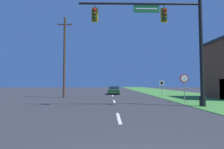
{
  "coord_description": "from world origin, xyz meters",
  "views": [
    {
      "loc": [
        -0.46,
        -2.71,
        1.69
      ],
      "look_at": [
        0.0,
        28.37,
        3.33
      ],
      "focal_mm": 28.0,
      "sensor_mm": 36.0,
      "label": 1
    }
  ],
  "objects_px": {
    "route_sign_post": "(162,85)",
    "stop_sign": "(184,82)",
    "car_ahead": "(114,90)",
    "utility_pole_near": "(64,56)",
    "signal_mast": "(172,37)"
  },
  "relations": [
    {
      "from": "signal_mast",
      "to": "utility_pole_near",
      "type": "relative_size",
      "value": 0.95
    },
    {
      "from": "car_ahead",
      "to": "utility_pole_near",
      "type": "distance_m",
      "value": 10.74
    },
    {
      "from": "signal_mast",
      "to": "car_ahead",
      "type": "height_order",
      "value": "signal_mast"
    },
    {
      "from": "route_sign_post",
      "to": "stop_sign",
      "type": "bearing_deg",
      "value": -88.61
    },
    {
      "from": "car_ahead",
      "to": "route_sign_post",
      "type": "bearing_deg",
      "value": -50.4
    },
    {
      "from": "utility_pole_near",
      "to": "signal_mast",
      "type": "bearing_deg",
      "value": -39.45
    },
    {
      "from": "signal_mast",
      "to": "route_sign_post",
      "type": "relative_size",
      "value": 4.62
    },
    {
      "from": "signal_mast",
      "to": "car_ahead",
      "type": "distance_m",
      "value": 16.98
    },
    {
      "from": "signal_mast",
      "to": "utility_pole_near",
      "type": "bearing_deg",
      "value": 140.55
    },
    {
      "from": "car_ahead",
      "to": "route_sign_post",
      "type": "relative_size",
      "value": 2.29
    },
    {
      "from": "route_sign_post",
      "to": "utility_pole_near",
      "type": "bearing_deg",
      "value": -177.62
    },
    {
      "from": "car_ahead",
      "to": "utility_pole_near",
      "type": "height_order",
      "value": "utility_pole_near"
    },
    {
      "from": "signal_mast",
      "to": "utility_pole_near",
      "type": "xyz_separation_m",
      "value": [
        -10.2,
        8.39,
        -0.12
      ]
    },
    {
      "from": "signal_mast",
      "to": "car_ahead",
      "type": "xyz_separation_m",
      "value": [
        -3.93,
        15.86,
        -4.61
      ]
    },
    {
      "from": "car_ahead",
      "to": "stop_sign",
      "type": "xyz_separation_m",
      "value": [
        5.92,
        -13.19,
        1.26
      ]
    }
  ]
}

